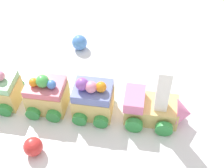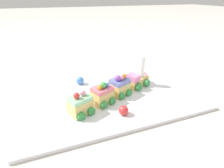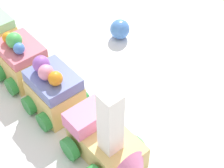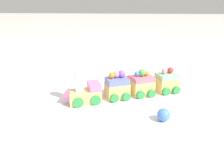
% 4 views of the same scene
% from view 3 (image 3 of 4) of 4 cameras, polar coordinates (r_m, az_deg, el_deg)
% --- Properties ---
extents(ground_plane, '(10.00, 10.00, 0.00)m').
position_cam_3_polar(ground_plane, '(0.54, -4.69, -0.87)').
color(ground_plane, beige).
extents(display_board, '(0.61, 0.46, 0.01)m').
position_cam_3_polar(display_board, '(0.54, -4.72, -0.42)').
color(display_board, white).
rests_on(display_board, ground_plane).
extents(cake_train_locomotive, '(0.12, 0.09, 0.12)m').
position_cam_3_polar(cake_train_locomotive, '(0.43, -0.64, -9.43)').
color(cake_train_locomotive, '#E5C675').
rests_on(cake_train_locomotive, display_board).
extents(cake_car_blueberry, '(0.08, 0.09, 0.08)m').
position_cam_3_polar(cake_car_blueberry, '(0.48, -8.79, -1.17)').
color(cake_car_blueberry, '#E5C675').
rests_on(cake_car_blueberry, display_board).
extents(cake_car_strawberry, '(0.08, 0.09, 0.08)m').
position_cam_3_polar(cake_car_strawberry, '(0.54, -13.56, 3.44)').
color(cake_car_strawberry, '#E5C675').
rests_on(cake_car_strawberry, display_board).
extents(gumball_blue, '(0.03, 0.03, 0.03)m').
position_cam_3_polar(gumball_blue, '(0.60, 1.20, 8.35)').
color(gumball_blue, '#4C84E0').
rests_on(gumball_blue, display_board).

